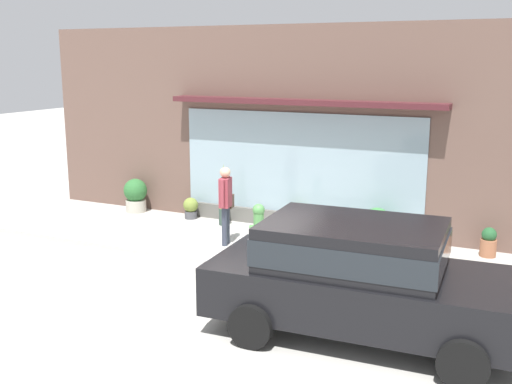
% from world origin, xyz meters
% --- Properties ---
extents(ground_plane, '(60.00, 60.00, 0.00)m').
position_xyz_m(ground_plane, '(0.00, 0.00, 0.00)').
color(ground_plane, '#B2AFA8').
extents(curb_strip, '(14.00, 0.24, 0.12)m').
position_xyz_m(curb_strip, '(0.00, -0.20, 0.06)').
color(curb_strip, '#B2B2AD').
rests_on(curb_strip, ground_plane).
extents(storefront, '(14.00, 0.81, 4.62)m').
position_xyz_m(storefront, '(-0.00, 3.19, 2.27)').
color(storefront, brown).
rests_on(storefront, ground_plane).
extents(fire_hydrant, '(0.40, 0.36, 0.94)m').
position_xyz_m(fire_hydrant, '(-0.28, 1.19, 0.48)').
color(fire_hydrant, '#4C8C47').
rests_on(fire_hydrant, ground_plane).
extents(pedestrian_with_handbag, '(0.26, 0.68, 1.67)m').
position_xyz_m(pedestrian_with_handbag, '(-1.01, 1.14, 0.98)').
color(pedestrian_with_handbag, '#333847').
rests_on(pedestrian_with_handbag, ground_plane).
extents(parked_car_black, '(4.53, 2.21, 1.66)m').
position_xyz_m(parked_car_black, '(2.78, -1.95, 0.93)').
color(parked_car_black, black).
rests_on(parked_car_black, ground_plane).
extents(potted_plant_window_right, '(0.25, 0.25, 1.47)m').
position_xyz_m(potted_plant_window_right, '(-1.79, 2.50, 0.70)').
color(potted_plant_window_right, '#33473D').
rests_on(potted_plant_window_right, ground_plane).
extents(potted_plant_near_hydrant, '(0.37, 0.37, 0.53)m').
position_xyz_m(potted_plant_near_hydrant, '(-2.81, 2.66, 0.28)').
color(potted_plant_near_hydrant, '#4C4C51').
rests_on(potted_plant_near_hydrant, ground_plane).
extents(potted_plant_doorstep, '(0.32, 0.32, 0.60)m').
position_xyz_m(potted_plant_doorstep, '(4.11, 2.64, 0.29)').
color(potted_plant_doorstep, '#9E6042').
rests_on(potted_plant_doorstep, ground_plane).
extents(potted_plant_trailing_edge, '(0.32, 0.32, 0.62)m').
position_xyz_m(potted_plant_trailing_edge, '(-0.10, 2.80, 0.35)').
color(potted_plant_trailing_edge, '#33473D').
rests_on(potted_plant_trailing_edge, ground_plane).
extents(potted_plant_by_entrance, '(0.60, 0.60, 0.86)m').
position_xyz_m(potted_plant_by_entrance, '(-4.45, 2.64, 0.45)').
color(potted_plant_by_entrance, '#B7B2A3').
rests_on(potted_plant_by_entrance, ground_plane).
extents(potted_plant_corner_tall, '(0.61, 0.61, 0.78)m').
position_xyz_m(potted_plant_corner_tall, '(1.87, 2.56, 0.40)').
color(potted_plant_corner_tall, '#33473D').
rests_on(potted_plant_corner_tall, ground_plane).
extents(potted_plant_window_left, '(0.31, 0.31, 0.56)m').
position_xyz_m(potted_plant_window_left, '(0.94, 2.59, 0.31)').
color(potted_plant_window_left, '#9E6042').
rests_on(potted_plant_window_left, ground_plane).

